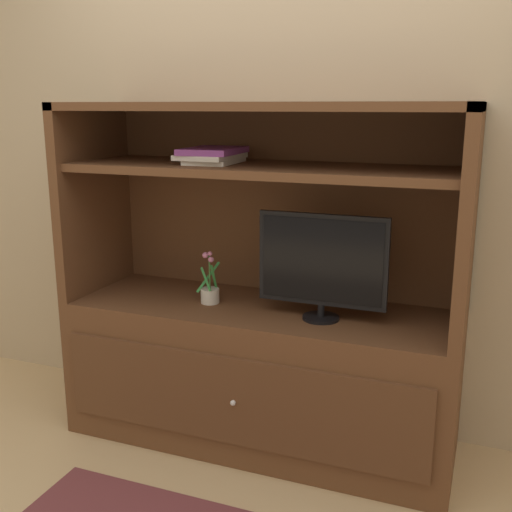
% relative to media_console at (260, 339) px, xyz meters
% --- Properties ---
extents(ground_plane, '(8.00, 8.00, 0.00)m').
position_rel_media_console_xyz_m(ground_plane, '(0.00, -0.41, -0.50)').
color(ground_plane, tan).
extents(painted_rear_wall, '(6.00, 0.10, 2.80)m').
position_rel_media_console_xyz_m(painted_rear_wall, '(0.00, 0.34, 0.90)').
color(painted_rear_wall, tan).
rests_on(painted_rear_wall, ground_plane).
extents(media_console, '(1.79, 0.63, 1.57)m').
position_rel_media_console_xyz_m(media_console, '(0.00, 0.00, 0.00)').
color(media_console, brown).
rests_on(media_console, ground_plane).
extents(tv_monitor, '(0.56, 0.16, 0.46)m').
position_rel_media_console_xyz_m(tv_monitor, '(0.31, -0.07, 0.41)').
color(tv_monitor, black).
rests_on(tv_monitor, media_console).
extents(potted_plant, '(0.10, 0.10, 0.25)m').
position_rel_media_console_xyz_m(potted_plant, '(-0.24, -0.04, 0.22)').
color(potted_plant, beige).
rests_on(potted_plant, media_console).
extents(magazine_stack, '(0.25, 0.34, 0.07)m').
position_rel_media_console_xyz_m(magazine_stack, '(-0.22, -0.01, 0.84)').
color(magazine_stack, silver).
rests_on(magazine_stack, media_console).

